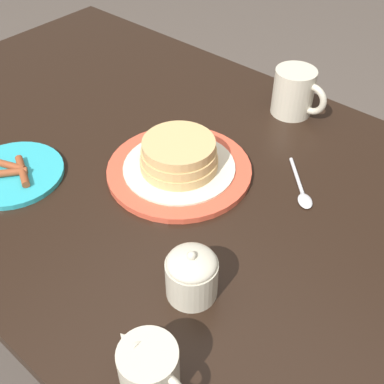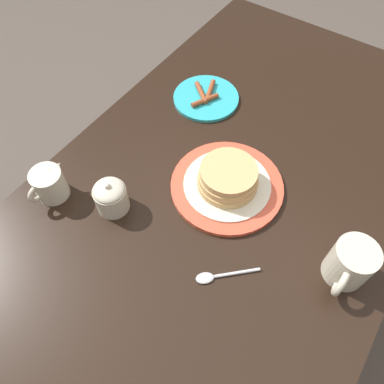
{
  "view_description": "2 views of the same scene",
  "coord_description": "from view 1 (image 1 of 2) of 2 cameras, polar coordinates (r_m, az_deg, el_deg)",
  "views": [
    {
      "loc": [
        0.5,
        -0.51,
        1.32
      ],
      "look_at": [
        0.1,
        -0.05,
        0.76
      ],
      "focal_mm": 45.0,
      "sensor_mm": 36.0,
      "label": 1
    },
    {
      "loc": [
        0.49,
        0.22,
        1.48
      ],
      "look_at": [
        0.1,
        -0.05,
        0.76
      ],
      "focal_mm": 35.0,
      "sensor_mm": 36.0,
      "label": 2
    }
  ],
  "objects": [
    {
      "name": "coffee_mug",
      "position": [
        1.07,
        12.09,
        11.53
      ],
      "size": [
        0.12,
        0.09,
        0.1
      ],
      "color": "beige",
      "rests_on": "dining_table"
    },
    {
      "name": "pancake_plate",
      "position": [
        0.9,
        -1.7,
        3.48
      ],
      "size": [
        0.27,
        0.27,
        0.07
      ],
      "color": "#DB5138",
      "rests_on": "dining_table"
    },
    {
      "name": "sugar_bowl",
      "position": [
        0.69,
        -0.04,
        -9.7
      ],
      "size": [
        0.08,
        0.08,
        0.09
      ],
      "color": "beige",
      "rests_on": "dining_table"
    },
    {
      "name": "side_plate_bacon",
      "position": [
        0.96,
        -20.47,
        2.1
      ],
      "size": [
        0.19,
        0.19,
        0.02
      ],
      "color": "#2DADBC",
      "rests_on": "dining_table"
    },
    {
      "name": "creamer_pitcher",
      "position": [
        0.62,
        -5.15,
        -20.14
      ],
      "size": [
        0.11,
        0.07,
        0.09
      ],
      "color": "beige",
      "rests_on": "dining_table"
    },
    {
      "name": "ground_plane",
      "position": [
        1.5,
        -1.65,
        -19.02
      ],
      "size": [
        8.0,
        8.0,
        0.0
      ],
      "primitive_type": "plane",
      "color": "#51473F"
    },
    {
      "name": "spoon",
      "position": [
        0.89,
        12.88,
        0.09
      ],
      "size": [
        0.11,
        0.11,
        0.01
      ],
      "color": "silver",
      "rests_on": "dining_table"
    },
    {
      "name": "dining_table",
      "position": [
        1.0,
        -2.34,
        -2.11
      ],
      "size": [
        1.45,
        0.84,
        0.73
      ],
      "color": "black",
      "rests_on": "ground_plane"
    }
  ]
}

